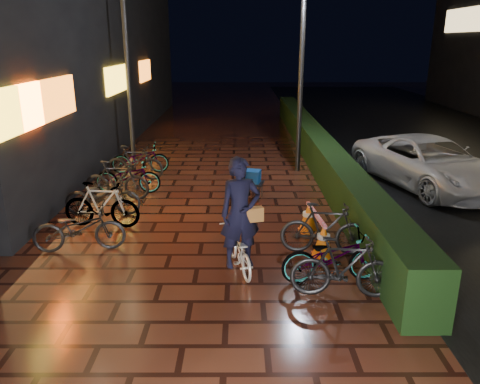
{
  "coord_description": "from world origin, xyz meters",
  "views": [
    {
      "loc": [
        0.75,
        -7.46,
        3.83
      ],
      "look_at": [
        0.76,
        1.0,
        1.1
      ],
      "focal_mm": 35.0,
      "sensor_mm": 36.0,
      "label": 1
    }
  ],
  "objects_px": {
    "cyclist": "(240,230)",
    "cart_assembly": "(251,178)",
    "van": "(429,163)",
    "traffic_barrier": "(315,228)"
  },
  "relations": [
    {
      "from": "cart_assembly",
      "to": "van",
      "type": "bearing_deg",
      "value": 12.23
    },
    {
      "from": "van",
      "to": "cart_assembly",
      "type": "relative_size",
      "value": 4.49
    },
    {
      "from": "cyclist",
      "to": "traffic_barrier",
      "type": "xyz_separation_m",
      "value": [
        1.5,
        1.18,
        -0.44
      ]
    },
    {
      "from": "traffic_barrier",
      "to": "cart_assembly",
      "type": "height_order",
      "value": "cart_assembly"
    },
    {
      "from": "cyclist",
      "to": "cart_assembly",
      "type": "height_order",
      "value": "cyclist"
    },
    {
      "from": "cart_assembly",
      "to": "traffic_barrier",
      "type": "bearing_deg",
      "value": -66.27
    },
    {
      "from": "van",
      "to": "cyclist",
      "type": "distance_m",
      "value": 7.18
    },
    {
      "from": "van",
      "to": "traffic_barrier",
      "type": "relative_size",
      "value": 3.06
    },
    {
      "from": "van",
      "to": "traffic_barrier",
      "type": "distance_m",
      "value": 5.3
    },
    {
      "from": "van",
      "to": "cyclist",
      "type": "relative_size",
      "value": 2.37
    }
  ]
}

